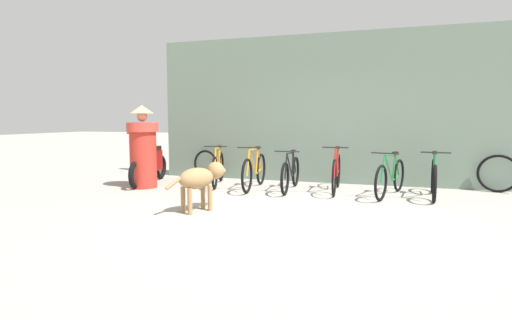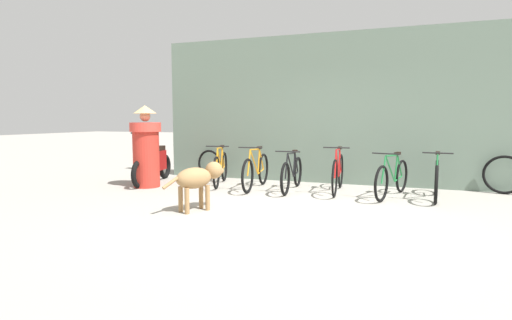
{
  "view_description": "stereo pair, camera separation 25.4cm",
  "coord_description": "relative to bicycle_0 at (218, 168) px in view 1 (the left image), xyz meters",
  "views": [
    {
      "loc": [
        1.17,
        -5.55,
        1.36
      ],
      "look_at": [
        -0.93,
        1.02,
        0.65
      ],
      "focal_mm": 28.0,
      "sensor_mm": 36.0,
      "label": 1
    },
    {
      "loc": [
        1.41,
        -5.47,
        1.36
      ],
      "look_at": [
        -0.93,
        1.02,
        0.65
      ],
      "focal_mm": 28.0,
      "sensor_mm": 36.0,
      "label": 2
    }
  ],
  "objects": [
    {
      "name": "spare_tire_right",
      "position": [
        -0.65,
        0.79,
        -0.02
      ],
      "size": [
        0.65,
        0.17,
        0.65
      ],
      "rotation": [
        0.0,
        0.0,
        -0.19
      ],
      "color": "black",
      "rests_on": "ground"
    },
    {
      "name": "bicycle_5",
      "position": [
        4.09,
        -0.09,
        -0.01
      ],
      "size": [
        0.46,
        1.59,
        0.82
      ],
      "rotation": [
        0.0,
        0.0,
        -1.66
      ],
      "color": "black",
      "rests_on": "ground"
    },
    {
      "name": "bicycle_2",
      "position": [
        1.57,
        -0.16,
        -0.02
      ],
      "size": [
        0.46,
        1.64,
        0.79
      ],
      "rotation": [
        0.0,
        0.0,
        -1.54
      ],
      "color": "black",
      "rests_on": "ground"
    },
    {
      "name": "stray_dog",
      "position": [
        0.68,
        -2.23,
        0.14
      ],
      "size": [
        0.63,
        0.98,
        0.71
      ],
      "rotation": [
        0.0,
        0.0,
        1.08
      ],
      "color": "#997247",
      "rests_on": "ground"
    },
    {
      "name": "person_in_robes",
      "position": [
        -1.29,
        -0.74,
        0.46
      ],
      "size": [
        0.85,
        0.85,
        1.63
      ],
      "rotation": [
        0.0,
        0.0,
        2.5
      ],
      "color": "#B72D23",
      "rests_on": "ground"
    },
    {
      "name": "bicycle_4",
      "position": [
        3.38,
        -0.18,
        -0.01
      ],
      "size": [
        0.6,
        1.64,
        0.8
      ],
      "rotation": [
        0.0,
        0.0,
        -1.86
      ],
      "color": "black",
      "rests_on": "ground"
    },
    {
      "name": "ground_plane",
      "position": [
        2.06,
        -1.99,
        -0.34
      ],
      "size": [
        60.0,
        60.0,
        0.0
      ],
      "primitive_type": "plane",
      "color": "#9E998E"
    },
    {
      "name": "spare_tire_left",
      "position": [
        5.28,
        0.79,
        0.01
      ],
      "size": [
        0.7,
        0.21,
        0.71
      ],
      "rotation": [
        0.0,
        0.0,
        -0.23
      ],
      "color": "black",
      "rests_on": "ground"
    },
    {
      "name": "bicycle_3",
      "position": [
        2.42,
        -0.04,
        0.02
      ],
      "size": [
        0.46,
        1.69,
        0.87
      ],
      "rotation": [
        0.0,
        0.0,
        -1.53
      ],
      "color": "black",
      "rests_on": "ground"
    },
    {
      "name": "shop_wall_back",
      "position": [
        2.06,
        1.04,
        1.22
      ],
      "size": [
        7.51,
        0.2,
        3.14
      ],
      "color": "slate",
      "rests_on": "ground"
    },
    {
      "name": "bicycle_1",
      "position": [
        0.85,
        -0.19,
        0.0
      ],
      "size": [
        0.46,
        1.7,
        0.84
      ],
      "rotation": [
        0.0,
        0.0,
        -1.52
      ],
      "color": "black",
      "rests_on": "ground"
    },
    {
      "name": "bicycle_0",
      "position": [
        0.0,
        0.0,
        0.0
      ],
      "size": [
        0.57,
        1.61,
        0.84
      ],
      "rotation": [
        0.0,
        0.0,
        -1.3
      ],
      "color": "black",
      "rests_on": "ground"
    },
    {
      "name": "motorcycle",
      "position": [
        -1.45,
        -0.28,
        0.09
      ],
      "size": [
        0.58,
        1.85,
        1.09
      ],
      "rotation": [
        0.0,
        0.0,
        -1.39
      ],
      "color": "black",
      "rests_on": "ground"
    }
  ]
}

